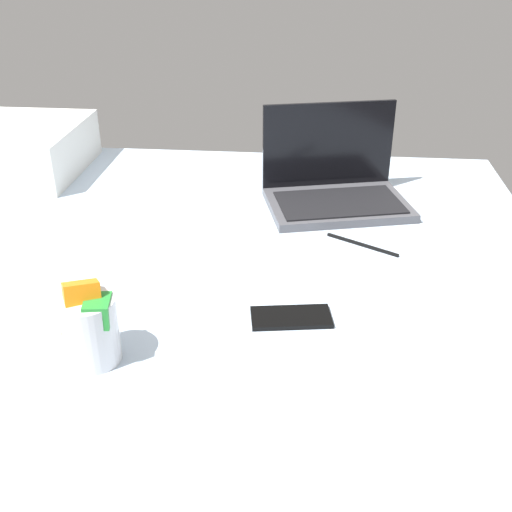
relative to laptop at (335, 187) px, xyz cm
name	(u,v)px	position (x,y,z in cm)	size (l,w,h in cm)	color
bed_mattress	(122,297)	(-44.73, -33.59, -13.41)	(180.00, 140.00, 18.00)	silver
laptop	(335,187)	(0.00, 0.00, 0.00)	(37.70, 30.52, 23.00)	#4C4C51
snack_cup	(90,328)	(-38.76, -66.17, 1.62)	(9.00, 9.00, 14.05)	silver
cell_phone	(291,317)	(-8.13, -51.94, -4.01)	(6.80, 14.00, 0.80)	black
charger_cable	(362,245)	(5.73, -22.52, -4.11)	(17.00, 0.60, 0.60)	black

